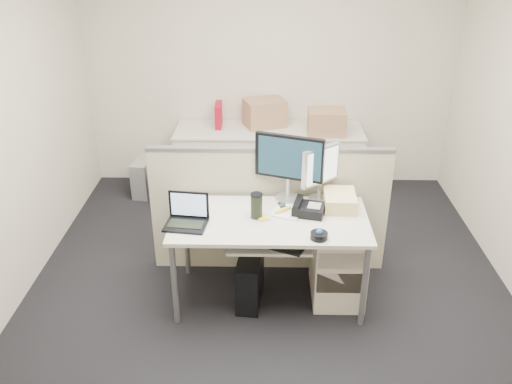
{
  "coord_description": "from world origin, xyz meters",
  "views": [
    {
      "loc": [
        -0.03,
        -3.58,
        2.76
      ],
      "look_at": [
        -0.11,
        0.15,
        0.88
      ],
      "focal_mm": 38.0,
      "sensor_mm": 36.0,
      "label": 1
    }
  ],
  "objects_px": {
    "laptop": "(185,213)",
    "desk_phone": "(309,210)",
    "monitor_main": "(289,168)",
    "desk": "(270,226)"
  },
  "relations": [
    {
      "from": "laptop",
      "to": "desk_phone",
      "type": "xyz_separation_m",
      "value": [
        0.92,
        0.21,
        -0.08
      ]
    },
    {
      "from": "monitor_main",
      "to": "desk_phone",
      "type": "distance_m",
      "value": 0.37
    },
    {
      "from": "desk",
      "to": "desk_phone",
      "type": "height_order",
      "value": "desk_phone"
    },
    {
      "from": "desk",
      "to": "desk_phone",
      "type": "distance_m",
      "value": 0.33
    },
    {
      "from": "desk",
      "to": "desk_phone",
      "type": "relative_size",
      "value": 6.4
    },
    {
      "from": "desk",
      "to": "desk_phone",
      "type": "xyz_separation_m",
      "value": [
        0.3,
        0.08,
        0.1
      ]
    },
    {
      "from": "laptop",
      "to": "desk_phone",
      "type": "distance_m",
      "value": 0.95
    },
    {
      "from": "desk",
      "to": "laptop",
      "type": "height_order",
      "value": "laptop"
    },
    {
      "from": "desk",
      "to": "monitor_main",
      "type": "relative_size",
      "value": 2.71
    },
    {
      "from": "monitor_main",
      "to": "laptop",
      "type": "relative_size",
      "value": 1.81
    }
  ]
}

